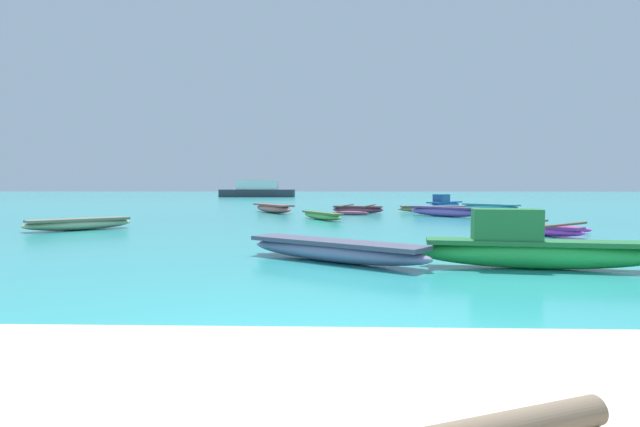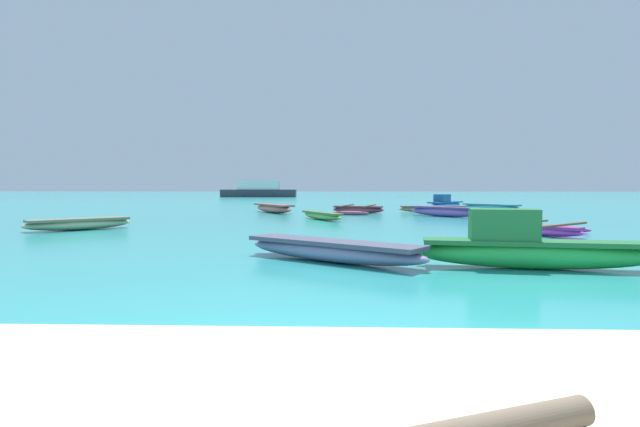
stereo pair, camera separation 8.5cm
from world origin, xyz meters
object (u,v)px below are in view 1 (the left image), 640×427
(moored_boat_0, at_px, (322,215))
(moored_boat_3, at_px, (490,207))
(moored_boat_7, at_px, (432,209))
(moored_boat_5, at_px, (445,211))
(moored_boat_6, at_px, (273,208))
(moored_boat_2, at_px, (538,230))
(moored_boat_4, at_px, (444,203))
(distant_ferry, at_px, (257,190))
(moored_boat_9, at_px, (334,250))
(moored_boat_1, at_px, (531,248))
(moored_boat_10, at_px, (79,223))
(moored_boat_8, at_px, (358,209))

(moored_boat_0, distance_m, moored_boat_3, 11.43)
(moored_boat_7, bearing_deg, moored_boat_5, -95.95)
(moored_boat_6, bearing_deg, moored_boat_0, -4.91)
(moored_boat_6, relative_size, moored_boat_7, 0.99)
(moored_boat_7, bearing_deg, moored_boat_0, -137.52)
(moored_boat_2, height_order, moored_boat_7, same)
(moored_boat_4, relative_size, distant_ferry, 0.33)
(moored_boat_4, distance_m, moored_boat_9, 23.19)
(moored_boat_6, distance_m, moored_boat_7, 8.44)
(moored_boat_0, relative_size, moored_boat_1, 0.77)
(moored_boat_7, bearing_deg, moored_boat_4, 67.33)
(moored_boat_4, height_order, distant_ferry, distant_ferry)
(moored_boat_4, xyz_separation_m, moored_boat_9, (-6.84, -22.16, -0.09))
(moored_boat_10, bearing_deg, moored_boat_2, -47.60)
(moored_boat_2, relative_size, moored_boat_7, 1.00)
(moored_boat_8, distance_m, moored_boat_9, 16.22)
(moored_boat_1, relative_size, moored_boat_6, 1.10)
(moored_boat_4, xyz_separation_m, distant_ferry, (-16.66, 31.23, 0.53))
(moored_boat_2, distance_m, moored_boat_7, 12.29)
(moored_boat_1, height_order, moored_boat_2, moored_boat_1)
(moored_boat_1, distance_m, distant_ferry, 55.65)
(moored_boat_1, distance_m, moored_boat_5, 14.44)
(moored_boat_1, xyz_separation_m, moored_boat_10, (-11.51, 7.05, -0.15))
(moored_boat_3, xyz_separation_m, moored_boat_7, (-3.36, -1.01, -0.03))
(moored_boat_5, height_order, moored_boat_8, moored_boat_5)
(moored_boat_3, bearing_deg, moored_boat_6, -123.42)
(moored_boat_0, xyz_separation_m, moored_boat_8, (1.70, 4.75, 0.02))
(moored_boat_8, bearing_deg, moored_boat_1, -67.04)
(moored_boat_7, height_order, distant_ferry, distant_ferry)
(moored_boat_4, bearing_deg, distant_ferry, 69.67)
(distant_ferry, bearing_deg, moored_boat_9, -79.58)
(moored_boat_10, bearing_deg, moored_boat_5, -13.34)
(moored_boat_0, height_order, moored_boat_10, moored_boat_10)
(moored_boat_4, bearing_deg, moored_boat_9, -155.56)
(moored_boat_4, bearing_deg, moored_boat_3, -114.23)
(moored_boat_2, xyz_separation_m, moored_boat_10, (-13.94, 1.30, 0.04))
(moored_boat_8, relative_size, moored_boat_10, 1.22)
(moored_boat_2, bearing_deg, distant_ferry, 157.38)
(moored_boat_3, bearing_deg, moored_boat_9, -66.47)
(moored_boat_2, bearing_deg, moored_boat_8, 162.11)
(moored_boat_2, height_order, distant_ferry, distant_ferry)
(moored_boat_9, bearing_deg, moored_boat_3, 100.81)
(moored_boat_8, distance_m, moored_boat_10, 13.52)
(moored_boat_6, distance_m, moored_boat_9, 17.00)
(moored_boat_10, bearing_deg, moored_boat_9, -80.35)
(moored_boat_0, height_order, moored_boat_7, moored_boat_7)
(moored_boat_4, height_order, moored_boat_10, moored_boat_4)
(moored_boat_1, distance_m, moored_boat_8, 16.99)
(moored_boat_3, relative_size, moored_boat_10, 1.04)
(moored_boat_5, height_order, moored_boat_10, moored_boat_5)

